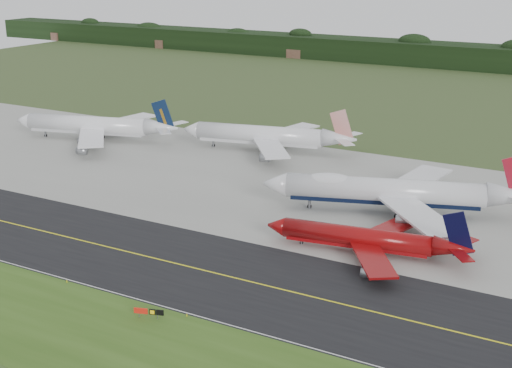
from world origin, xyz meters
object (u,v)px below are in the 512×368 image
at_px(jet_ba_747, 394,192).
at_px(jet_star_tail, 268,136).
at_px(jet_navy_gold, 96,126).
at_px(taxiway_sign, 149,312).
at_px(jet_red_737, 368,239).

height_order(jet_ba_747, jet_star_tail, jet_ba_747).
relative_size(jet_navy_gold, taxiway_sign, 11.31).
height_order(jet_star_tail, taxiway_sign, jet_star_tail).
height_order(jet_navy_gold, taxiway_sign, jet_navy_gold).
distance_m(jet_navy_gold, jet_star_tail, 56.31).
bearing_deg(taxiway_sign, jet_navy_gold, 134.91).
bearing_deg(jet_ba_747, jet_star_tail, 145.92).
relative_size(jet_star_tail, taxiway_sign, 11.02).
xyz_separation_m(jet_red_737, taxiway_sign, (-21.86, -42.47, -1.91)).
xyz_separation_m(jet_ba_747, taxiway_sign, (-18.88, -67.07, -4.15)).
bearing_deg(jet_ba_747, jet_red_737, -83.09).
relative_size(jet_ba_747, taxiway_sign, 12.48).
bearing_deg(jet_navy_gold, jet_ba_747, -10.50).
distance_m(jet_ba_747, jet_star_tail, 61.41).
height_order(jet_red_737, jet_star_tail, jet_star_tail).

